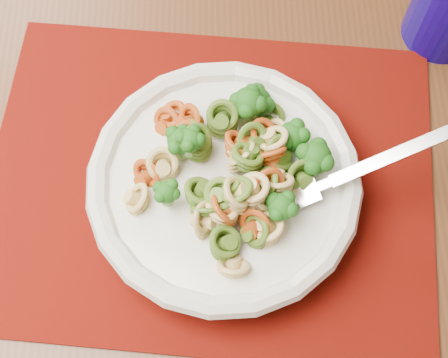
% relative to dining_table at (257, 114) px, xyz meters
% --- Properties ---
extents(dining_table, '(1.74, 1.48, 0.73)m').
position_rel_dining_table_xyz_m(dining_table, '(0.00, 0.00, 0.00)').
color(dining_table, '#502B16').
rests_on(dining_table, ground).
extents(placemat, '(0.49, 0.43, 0.00)m').
position_rel_dining_table_xyz_m(placemat, '(0.00, -0.13, 0.09)').
color(placemat, '#540E03').
rests_on(placemat, dining_table).
extents(pasta_bowl, '(0.24, 0.24, 0.05)m').
position_rel_dining_table_xyz_m(pasta_bowl, '(0.02, -0.14, 0.12)').
color(pasta_bowl, silver).
rests_on(pasta_bowl, placemat).
extents(pasta_broccoli_heap, '(0.20, 0.20, 0.06)m').
position_rel_dining_table_xyz_m(pasta_broccoli_heap, '(0.02, -0.14, 0.14)').
color(pasta_broccoli_heap, '#DBC16C').
rests_on(pasta_broccoli_heap, pasta_bowl).
extents(fork, '(0.15, 0.14, 0.08)m').
position_rel_dining_table_xyz_m(fork, '(0.09, -0.13, 0.14)').
color(fork, silver).
rests_on(fork, pasta_bowl).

